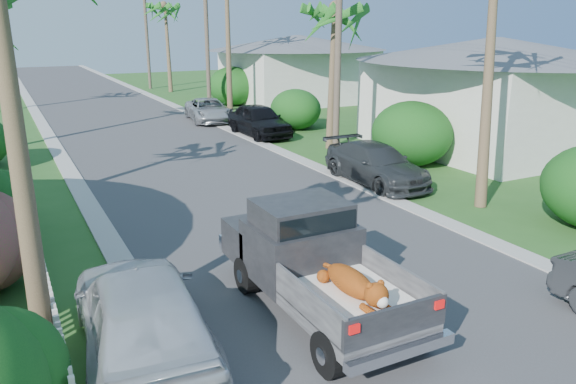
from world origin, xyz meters
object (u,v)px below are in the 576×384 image
parked_car_ln (142,315)px  house_right_far (297,71)px  parked_car_rd (209,110)px  utility_pole_c (207,37)px  pickup_truck (308,257)px  utility_pole_d (147,33)px  house_right_near (492,98)px  palm_r_b (334,8)px  utility_pole_b (338,44)px  parked_car_rf (259,120)px  palm_r_d (165,6)px  parked_car_rm (376,164)px

parked_car_ln → house_right_far: bearing=-118.0°
parked_car_rd → utility_pole_c: (1.34, 3.59, 3.96)m
pickup_truck → utility_pole_d: utility_pole_d is taller
pickup_truck → parked_car_rd: (5.68, 21.59, -0.37)m
house_right_near → house_right_far: (0.00, 18.00, -0.10)m
palm_r_b → pickup_truck: bearing=-123.4°
house_right_far → utility_pole_b: size_ratio=1.00×
pickup_truck → parked_car_ln: 3.36m
parked_car_rf → utility_pole_d: 24.16m
parked_car_rf → palm_r_d: palm_r_d is taller
parked_car_rd → house_right_near: size_ratio=0.51×
palm_r_d → utility_pole_c: bearing=-94.3°
parked_car_rf → parked_car_rd: parked_car_rf is taller
palm_r_d → house_right_near: palm_r_d is taller
palm_r_b → utility_pole_b: (-1.00, -2.00, -1.35)m
pickup_truck → parked_car_rd: pickup_truck is taller
pickup_truck → house_right_near: (14.42, 9.18, 1.21)m
pickup_truck → palm_r_b: 15.40m
parked_car_rm → palm_r_d: (1.50, 30.57, 6.07)m
parked_car_rm → parked_car_rd: 14.99m
house_right_near → house_right_far: bearing=90.0°
palm_r_d → house_right_far: (6.50, -10.00, -4.62)m
house_right_near → pickup_truck: bearing=-147.5°
utility_pole_b → utility_pole_d: same height
parked_car_rm → palm_r_b: bearing=74.1°
house_right_far → parked_car_ln: bearing=-122.7°
palm_r_d → utility_pole_b: 27.10m
palm_r_b → utility_pole_b: utility_pole_b is taller
parked_car_rm → palm_r_d: palm_r_d is taller
utility_pole_b → utility_pole_d: bearing=90.0°
house_right_far → pickup_truck: bearing=-118.0°
palm_r_b → utility_pole_c: 13.11m
pickup_truck → utility_pole_b: 12.88m
palm_r_b → house_right_near: bearing=-25.1°
utility_pole_b → palm_r_d: bearing=88.1°
pickup_truck → parked_car_rd: size_ratio=1.12×
palm_r_d → utility_pole_b: (-0.90, -27.00, -2.14)m
parked_car_rf → house_right_far: size_ratio=0.51×
parked_car_ln → utility_pole_b: size_ratio=0.54×
utility_pole_b → parked_car_rd: bearing=96.7°
parked_car_rd → parked_car_rf: bearing=-74.1°
palm_r_d → pickup_truck: bearing=-102.0°
palm_r_b → utility_pole_c: utility_pole_c is taller
utility_pole_c → pickup_truck: bearing=-105.6°
house_right_near → utility_pole_b: 7.84m
parked_car_rm → house_right_near: size_ratio=0.51×
pickup_truck → parked_car_rf: size_ratio=1.12×
pickup_truck → parked_car_rf: bearing=68.5°
parked_car_rd → house_right_near: house_right_near is taller
utility_pole_d → utility_pole_c: bearing=-90.0°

